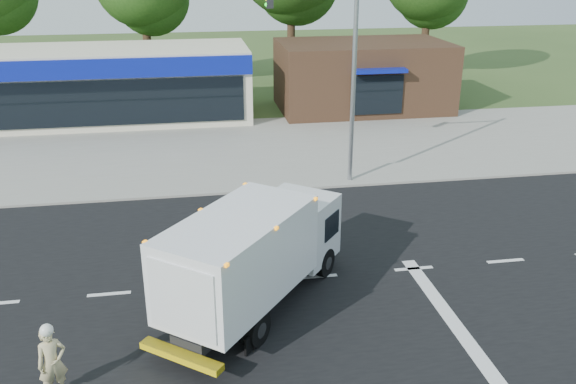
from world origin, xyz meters
name	(u,v)px	position (x,y,z in m)	size (l,w,h in m)	color
ground	(317,277)	(0.00, 0.00, 0.00)	(120.00, 120.00, 0.00)	#385123
road_asphalt	(317,277)	(0.00, 0.00, 0.00)	(60.00, 14.00, 0.02)	black
sidewalk	(277,180)	(0.00, 8.20, 0.06)	(60.00, 2.40, 0.12)	gray
parking_apron	(260,141)	(0.00, 14.00, 0.01)	(60.00, 9.00, 0.02)	gray
lane_markings	(375,296)	(1.35, -1.35, 0.02)	(55.20, 7.00, 0.01)	silver
ems_box_truck	(254,251)	(-2.01, -1.36, 1.71)	(5.77, 6.54, 2.97)	black
emergency_worker	(52,361)	(-6.67, -4.12, 0.89)	(0.73, 0.63, 1.81)	#C7B684
retail_strip_mall	(88,85)	(-9.00, 19.93, 2.01)	(18.00, 6.20, 4.00)	beige
brown_storefront	(362,76)	(7.00, 19.98, 2.00)	(10.00, 6.70, 4.00)	#382316
traffic_signal_pole	(338,64)	(2.35, 7.60, 4.92)	(3.51, 0.25, 8.00)	gray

